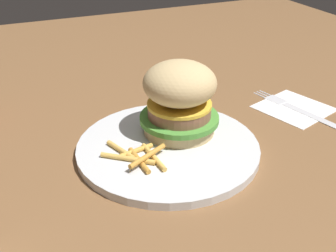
{
  "coord_description": "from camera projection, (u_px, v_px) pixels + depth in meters",
  "views": [
    {
      "loc": [
        0.47,
        -0.19,
        0.33
      ],
      "look_at": [
        0.01,
        0.01,
        0.04
      ],
      "focal_mm": 44.25,
      "sensor_mm": 36.0,
      "label": 1
    }
  ],
  "objects": [
    {
      "name": "plate",
      "position": [
        168.0,
        148.0,
        0.6
      ],
      "size": [
        0.26,
        0.26,
        0.01
      ],
      "primitive_type": "cylinder",
      "color": "silver",
      "rests_on": "ground_plane"
    },
    {
      "name": "sandwich",
      "position": [
        180.0,
        98.0,
        0.6
      ],
      "size": [
        0.12,
        0.12,
        0.11
      ],
      "color": "tan",
      "rests_on": "plate"
    },
    {
      "name": "ground_plane",
      "position": [
        160.0,
        150.0,
        0.61
      ],
      "size": [
        1.6,
        1.6,
        0.0
      ],
      "primitive_type": "plane",
      "color": "brown"
    },
    {
      "name": "fries_pile",
      "position": [
        138.0,
        156.0,
        0.56
      ],
      "size": [
        0.09,
        0.09,
        0.01
      ],
      "color": "#E5B251",
      "rests_on": "plate"
    },
    {
      "name": "fork",
      "position": [
        293.0,
        106.0,
        0.72
      ],
      "size": [
        0.17,
        0.06,
        0.0
      ],
      "color": "silver",
      "rests_on": "napkin"
    },
    {
      "name": "napkin",
      "position": [
        294.0,
        108.0,
        0.72
      ],
      "size": [
        0.14,
        0.14,
        0.0
      ],
      "primitive_type": "cube",
      "rotation": [
        0.0,
        0.0,
        0.3
      ],
      "color": "white",
      "rests_on": "ground_plane"
    }
  ]
}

